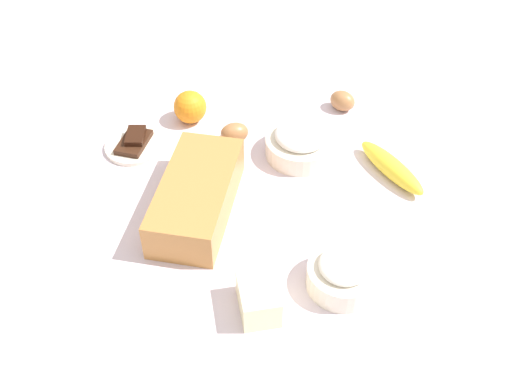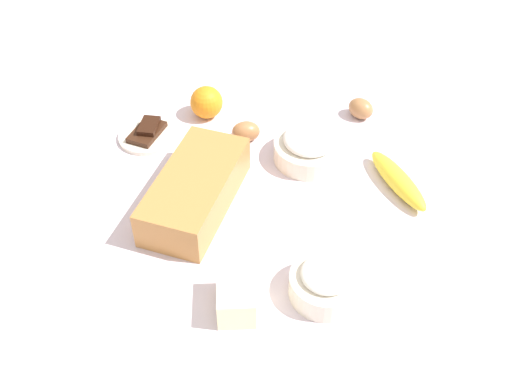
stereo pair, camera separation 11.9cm
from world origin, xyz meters
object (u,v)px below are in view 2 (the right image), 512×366
(loaf_pan, at_px, (195,189))
(sugar_bowl, at_px, (309,147))
(orange_fruit, at_px, (206,102))
(butter_block, at_px, (234,297))
(egg_near_butter, at_px, (361,108))
(chocolate_plate, at_px, (148,134))
(banana, at_px, (398,180))
(egg_beside_bowl, at_px, (246,131))
(flour_bowl, at_px, (326,282))

(loaf_pan, height_order, sugar_bowl, loaf_pan)
(orange_fruit, xyz_separation_m, butter_block, (-0.53, -0.14, -0.01))
(sugar_bowl, bearing_deg, butter_block, 165.88)
(sugar_bowl, xyz_separation_m, egg_near_butter, (0.17, -0.11, -0.01))
(chocolate_plate, bearing_deg, egg_near_butter, -73.89)
(banana, distance_m, egg_beside_bowl, 0.35)
(butter_block, bearing_deg, egg_beside_bowl, 5.31)
(flour_bowl, bearing_deg, loaf_pan, 54.54)
(flour_bowl, bearing_deg, butter_block, 107.74)
(egg_near_butter, bearing_deg, flour_bowl, 173.13)
(flour_bowl, relative_size, sugar_bowl, 0.82)
(orange_fruit, distance_m, chocolate_plate, 0.16)
(sugar_bowl, height_order, banana, sugar_bowl)
(flour_bowl, bearing_deg, egg_beside_bowl, 25.48)
(sugar_bowl, relative_size, banana, 0.80)
(sugar_bowl, xyz_separation_m, egg_beside_bowl, (0.05, 0.14, -0.01))
(loaf_pan, relative_size, flour_bowl, 2.40)
(butter_block, height_order, egg_beside_bowl, butter_block)
(loaf_pan, height_order, banana, loaf_pan)
(sugar_bowl, height_order, egg_beside_bowl, sugar_bowl)
(loaf_pan, distance_m, egg_near_butter, 0.47)
(loaf_pan, height_order, egg_near_butter, loaf_pan)
(egg_near_butter, bearing_deg, sugar_bowl, 146.07)
(loaf_pan, distance_m, flour_bowl, 0.32)
(egg_beside_bowl, bearing_deg, egg_near_butter, -65.13)
(egg_beside_bowl, bearing_deg, chocolate_plate, 95.01)
(orange_fruit, relative_size, butter_block, 0.84)
(banana, xyz_separation_m, egg_beside_bowl, (0.12, 0.33, 0.00))
(banana, xyz_separation_m, butter_block, (-0.33, 0.29, 0.01))
(egg_near_butter, height_order, egg_beside_bowl, same)
(loaf_pan, bearing_deg, sugar_bowl, -40.11)
(flour_bowl, height_order, butter_block, flour_bowl)
(orange_fruit, height_order, butter_block, orange_fruit)
(loaf_pan, relative_size, banana, 1.58)
(orange_fruit, xyz_separation_m, chocolate_plate, (-0.10, 0.12, -0.03))
(loaf_pan, bearing_deg, egg_beside_bowl, -6.40)
(loaf_pan, xyz_separation_m, flour_bowl, (-0.19, -0.26, -0.01))
(orange_fruit, relative_size, chocolate_plate, 0.58)
(chocolate_plate, bearing_deg, banana, -99.96)
(sugar_bowl, bearing_deg, egg_near_butter, -33.93)
(sugar_bowl, bearing_deg, flour_bowl, -172.20)
(chocolate_plate, bearing_deg, sugar_bowl, -94.41)
(chocolate_plate, bearing_deg, egg_beside_bowl, -84.99)
(butter_block, relative_size, chocolate_plate, 0.69)
(egg_beside_bowl, bearing_deg, sugar_bowl, -108.35)
(flour_bowl, distance_m, chocolate_plate, 0.56)
(loaf_pan, height_order, flour_bowl, loaf_pan)
(banana, xyz_separation_m, orange_fruit, (0.19, 0.43, 0.02))
(sugar_bowl, distance_m, butter_block, 0.42)
(flour_bowl, bearing_deg, sugar_bowl, 7.80)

